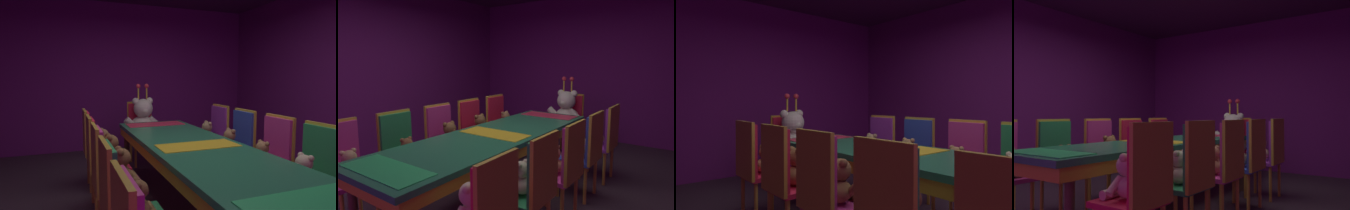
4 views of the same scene
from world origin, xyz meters
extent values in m
cube|color=#721E72|center=(0.00, 3.20, 1.40)|extent=(5.20, 0.12, 2.80)
cube|color=#26724C|center=(0.00, 0.00, 0.71)|extent=(0.90, 3.09, 0.05)
cube|color=gold|center=(0.00, 0.00, 0.64)|extent=(0.88, 3.03, 0.10)
cylinder|color=#4C3826|center=(0.38, 1.39, 0.34)|extent=(0.07, 0.07, 0.69)
cylinder|color=#4C3826|center=(-0.38, 1.39, 0.34)|extent=(0.07, 0.07, 0.69)
cube|color=yellow|center=(0.00, 0.00, 0.74)|extent=(0.77, 0.32, 0.01)
cube|color=#E52D4C|center=(0.00, 1.31, 0.74)|extent=(0.77, 0.32, 0.01)
cube|color=#268C4C|center=(-0.92, -0.61, 0.71)|extent=(0.05, 0.38, 0.50)
cube|color=gold|center=(-0.94, -0.61, 0.71)|extent=(0.03, 0.41, 0.55)
sphere|color=brown|center=(-0.73, -0.61, 0.65)|extent=(0.13, 0.13, 0.13)
sphere|color=#99663C|center=(-0.68, -0.61, 0.64)|extent=(0.05, 0.05, 0.05)
sphere|color=brown|center=(-0.74, -0.56, 0.69)|extent=(0.05, 0.05, 0.05)
sphere|color=brown|center=(-0.74, -0.65, 0.69)|extent=(0.05, 0.05, 0.05)
cube|color=#CC338C|center=(-0.74, 0.02, 0.44)|extent=(0.40, 0.40, 0.04)
cube|color=#CC338C|center=(-0.92, 0.02, 0.71)|extent=(0.05, 0.38, 0.50)
cube|color=gold|center=(-0.94, 0.02, 0.71)|extent=(0.03, 0.41, 0.55)
ellipsoid|color=brown|center=(-0.74, 0.02, 0.55)|extent=(0.20, 0.20, 0.16)
sphere|color=brown|center=(-0.72, 0.02, 0.69)|extent=(0.16, 0.16, 0.16)
sphere|color=#99663C|center=(-0.66, 0.02, 0.68)|extent=(0.06, 0.06, 0.06)
sphere|color=brown|center=(-0.74, 0.08, 0.75)|extent=(0.06, 0.06, 0.06)
sphere|color=brown|center=(-0.74, -0.04, 0.75)|extent=(0.06, 0.06, 0.06)
cylinder|color=brown|center=(-0.70, 0.12, 0.56)|extent=(0.06, 0.14, 0.13)
cylinder|color=brown|center=(-0.70, -0.08, 0.56)|extent=(0.06, 0.14, 0.13)
cylinder|color=brown|center=(-0.61, 0.07, 0.49)|extent=(0.07, 0.15, 0.07)
cylinder|color=brown|center=(-0.61, -0.03, 0.49)|extent=(0.07, 0.15, 0.07)
cube|color=red|center=(-0.74, 0.61, 0.44)|extent=(0.40, 0.40, 0.04)
cube|color=red|center=(-0.92, 0.61, 0.71)|extent=(0.05, 0.38, 0.50)
cube|color=gold|center=(-0.94, 0.61, 0.71)|extent=(0.03, 0.41, 0.55)
cylinder|color=gold|center=(-0.58, 0.77, 0.21)|extent=(0.04, 0.04, 0.42)
ellipsoid|color=brown|center=(-0.74, 0.61, 0.55)|extent=(0.20, 0.20, 0.16)
sphere|color=brown|center=(-0.72, 0.61, 0.70)|extent=(0.16, 0.16, 0.16)
sphere|color=#99663C|center=(-0.66, 0.61, 0.69)|extent=(0.06, 0.06, 0.06)
sphere|color=brown|center=(-0.74, 0.67, 0.76)|extent=(0.06, 0.06, 0.06)
sphere|color=brown|center=(-0.74, 0.55, 0.76)|extent=(0.06, 0.06, 0.06)
cylinder|color=brown|center=(-0.70, 0.71, 0.57)|extent=(0.06, 0.14, 0.14)
cylinder|color=brown|center=(-0.70, 0.50, 0.57)|extent=(0.06, 0.14, 0.14)
cylinder|color=brown|center=(-0.60, 0.66, 0.49)|extent=(0.07, 0.15, 0.07)
cylinder|color=brown|center=(-0.60, 0.55, 0.49)|extent=(0.07, 0.15, 0.07)
cube|color=red|center=(-0.73, 1.22, 0.44)|extent=(0.40, 0.40, 0.04)
cube|color=red|center=(-0.91, 1.22, 0.71)|extent=(0.05, 0.38, 0.50)
cube|color=gold|center=(-0.93, 1.22, 0.71)|extent=(0.03, 0.41, 0.55)
cylinder|color=gold|center=(-0.57, 1.38, 0.21)|extent=(0.04, 0.04, 0.42)
cylinder|color=gold|center=(-0.57, 1.06, 0.21)|extent=(0.04, 0.04, 0.42)
cylinder|color=gold|center=(-0.89, 1.38, 0.21)|extent=(0.04, 0.04, 0.42)
cylinder|color=gold|center=(-0.89, 1.06, 0.21)|extent=(0.04, 0.04, 0.42)
ellipsoid|color=#9E7247|center=(-0.73, 1.22, 0.54)|extent=(0.18, 0.18, 0.14)
sphere|color=#9E7247|center=(-0.72, 1.22, 0.66)|extent=(0.14, 0.14, 0.14)
sphere|color=tan|center=(-0.67, 1.22, 0.65)|extent=(0.05, 0.05, 0.05)
sphere|color=#9E7247|center=(-0.73, 1.27, 0.72)|extent=(0.05, 0.05, 0.05)
sphere|color=#9E7247|center=(-0.73, 1.17, 0.72)|extent=(0.05, 0.05, 0.05)
cylinder|color=#9E7247|center=(-0.70, 1.31, 0.55)|extent=(0.05, 0.12, 0.12)
cylinder|color=#9E7247|center=(-0.70, 1.13, 0.55)|extent=(0.05, 0.12, 0.12)
cylinder|color=#9E7247|center=(-0.62, 1.27, 0.49)|extent=(0.06, 0.13, 0.06)
cylinder|color=#9E7247|center=(-0.62, 1.17, 0.49)|extent=(0.06, 0.13, 0.06)
cylinder|color=gold|center=(0.88, -0.41, 0.21)|extent=(0.04, 0.04, 0.42)
sphere|color=#FDDCAD|center=(0.66, -0.57, 0.65)|extent=(0.05, 0.05, 0.05)
sphere|color=beige|center=(0.72, -0.52, 0.72)|extent=(0.05, 0.05, 0.05)
cylinder|color=beige|center=(0.69, -0.48, 0.55)|extent=(0.05, 0.12, 0.12)
cylinder|color=beige|center=(0.61, -0.52, 0.49)|extent=(0.06, 0.13, 0.06)
cube|color=#CC338C|center=(0.74, -0.01, 0.44)|extent=(0.40, 0.40, 0.04)
cube|color=#CC338C|center=(0.92, -0.01, 0.71)|extent=(0.05, 0.38, 0.50)
cube|color=gold|center=(0.94, -0.01, 0.71)|extent=(0.03, 0.41, 0.55)
cylinder|color=gold|center=(0.90, 0.15, 0.21)|extent=(0.04, 0.04, 0.42)
cylinder|color=gold|center=(0.90, -0.17, 0.21)|extent=(0.04, 0.04, 0.42)
cylinder|color=gold|center=(0.58, 0.15, 0.21)|extent=(0.04, 0.04, 0.42)
cylinder|color=gold|center=(0.58, -0.17, 0.21)|extent=(0.04, 0.04, 0.42)
ellipsoid|color=#9E7247|center=(0.74, -0.01, 0.54)|extent=(0.17, 0.17, 0.14)
sphere|color=#9E7247|center=(0.73, -0.01, 0.66)|extent=(0.14, 0.14, 0.14)
sphere|color=tan|center=(0.68, -0.01, 0.65)|extent=(0.05, 0.05, 0.05)
sphere|color=#9E7247|center=(0.74, -0.06, 0.71)|extent=(0.05, 0.05, 0.05)
sphere|color=#9E7247|center=(0.74, 0.04, 0.71)|extent=(0.05, 0.05, 0.05)
cylinder|color=#9E7247|center=(0.71, -0.10, 0.55)|extent=(0.05, 0.12, 0.11)
cylinder|color=#9E7247|center=(0.71, 0.07, 0.55)|extent=(0.05, 0.12, 0.11)
cylinder|color=#9E7247|center=(0.63, -0.06, 0.49)|extent=(0.06, 0.13, 0.06)
cylinder|color=#9E7247|center=(0.63, 0.03, 0.49)|extent=(0.06, 0.13, 0.06)
cube|color=#2D47B2|center=(0.74, 0.59, 0.44)|extent=(0.40, 0.40, 0.04)
cube|color=#2D47B2|center=(0.92, 0.59, 0.71)|extent=(0.05, 0.38, 0.50)
cube|color=gold|center=(0.94, 0.59, 0.71)|extent=(0.03, 0.41, 0.55)
cylinder|color=gold|center=(0.90, 0.75, 0.21)|extent=(0.04, 0.04, 0.42)
cylinder|color=gold|center=(0.90, 0.43, 0.21)|extent=(0.04, 0.04, 0.42)
cylinder|color=gold|center=(0.58, 0.75, 0.21)|extent=(0.04, 0.04, 0.42)
cylinder|color=gold|center=(0.58, 0.43, 0.21)|extent=(0.04, 0.04, 0.42)
ellipsoid|color=#9E7247|center=(0.74, 0.59, 0.54)|extent=(0.18, 0.18, 0.15)
sphere|color=#9E7247|center=(0.72, 0.59, 0.67)|extent=(0.15, 0.15, 0.15)
sphere|color=tan|center=(0.67, 0.59, 0.66)|extent=(0.06, 0.06, 0.06)
sphere|color=#9E7247|center=(0.74, 0.53, 0.73)|extent=(0.06, 0.06, 0.06)
sphere|color=#9E7247|center=(0.74, 0.64, 0.73)|extent=(0.06, 0.06, 0.06)
cylinder|color=#9E7247|center=(0.70, 0.50, 0.56)|extent=(0.05, 0.13, 0.12)
cylinder|color=#9E7247|center=(0.70, 0.68, 0.56)|extent=(0.05, 0.13, 0.12)
cylinder|color=#9E7247|center=(0.62, 0.54, 0.49)|extent=(0.06, 0.14, 0.06)
cylinder|color=#9E7247|center=(0.62, 0.64, 0.49)|extent=(0.06, 0.14, 0.06)
cube|color=purple|center=(0.75, 1.20, 0.44)|extent=(0.40, 0.40, 0.04)
cube|color=purple|center=(0.93, 1.20, 0.71)|extent=(0.05, 0.38, 0.50)
cube|color=gold|center=(0.96, 1.20, 0.71)|extent=(0.03, 0.41, 0.55)
cylinder|color=gold|center=(0.91, 1.36, 0.21)|extent=(0.04, 0.04, 0.42)
cylinder|color=gold|center=(0.91, 1.04, 0.21)|extent=(0.04, 0.04, 0.42)
cylinder|color=gold|center=(0.59, 1.36, 0.21)|extent=(0.04, 0.04, 0.42)
cylinder|color=gold|center=(0.59, 1.04, 0.21)|extent=(0.04, 0.04, 0.42)
ellipsoid|color=tan|center=(0.75, 1.20, 0.54)|extent=(0.19, 0.19, 0.15)
sphere|color=tan|center=(0.74, 1.20, 0.68)|extent=(0.15, 0.15, 0.15)
sphere|color=tan|center=(0.69, 1.20, 0.67)|extent=(0.06, 0.06, 0.06)
sphere|color=tan|center=(0.75, 1.14, 0.73)|extent=(0.06, 0.06, 0.06)
sphere|color=tan|center=(0.75, 1.26, 0.73)|extent=(0.06, 0.06, 0.06)
cylinder|color=tan|center=(0.72, 1.11, 0.56)|extent=(0.05, 0.13, 0.12)
cylinder|color=tan|center=(0.72, 1.29, 0.56)|extent=(0.05, 0.13, 0.12)
cylinder|color=tan|center=(0.63, 1.15, 0.49)|extent=(0.06, 0.14, 0.06)
cylinder|color=tan|center=(0.63, 1.25, 0.49)|extent=(0.06, 0.14, 0.06)
cube|color=red|center=(0.00, 1.97, 0.44)|extent=(0.40, 0.40, 0.04)
cube|color=red|center=(0.00, 2.15, 0.71)|extent=(0.38, 0.05, 0.50)
cube|color=gold|center=(0.00, 2.17, 0.71)|extent=(0.41, 0.03, 0.55)
cylinder|color=gold|center=(0.16, 2.13, 0.21)|extent=(0.04, 0.04, 0.42)
cylinder|color=gold|center=(0.16, 1.81, 0.21)|extent=(0.04, 0.04, 0.42)
cylinder|color=gold|center=(-0.16, 2.13, 0.21)|extent=(0.04, 0.04, 0.42)
cylinder|color=gold|center=(-0.16, 1.81, 0.21)|extent=(0.04, 0.04, 0.42)
ellipsoid|color=silver|center=(0.00, 1.97, 0.63)|extent=(0.37, 0.37, 0.30)
sphere|color=silver|center=(0.00, 1.93, 0.90)|extent=(0.30, 0.30, 0.30)
sphere|color=white|center=(0.00, 1.83, 0.87)|extent=(0.11, 0.11, 0.11)
sphere|color=silver|center=(0.11, 1.97, 1.01)|extent=(0.11, 0.11, 0.11)
sphere|color=silver|center=(-0.11, 1.97, 1.01)|extent=(0.11, 0.11, 0.11)
cylinder|color=silver|center=(0.19, 1.89, 0.66)|extent=(0.27, 0.10, 0.25)
cylinder|color=silver|center=(-0.19, 1.89, 0.66)|extent=(0.27, 0.10, 0.25)
cylinder|color=silver|center=(0.10, 1.72, 0.52)|extent=(0.28, 0.13, 0.13)
cylinder|color=silver|center=(-0.10, 1.72, 0.52)|extent=(0.28, 0.13, 0.13)
cylinder|color=gold|center=(0.07, 1.97, 1.15)|extent=(0.02, 0.02, 0.20)
sphere|color=#E5333F|center=(0.07, 1.97, 1.25)|extent=(0.07, 0.07, 0.07)
cylinder|color=gold|center=(-0.07, 1.97, 1.15)|extent=(0.02, 0.02, 0.20)
sphere|color=#E5333F|center=(-0.07, 1.97, 1.25)|extent=(0.07, 0.07, 0.07)
camera|label=1|loc=(-1.17, -2.36, 1.38)|focal=30.46mm
camera|label=2|loc=(1.91, -2.48, 1.54)|focal=31.16mm
camera|label=3|loc=(-2.06, -1.67, 1.18)|focal=32.93mm
camera|label=4|loc=(2.29, -2.83, 1.03)|focal=35.58mm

